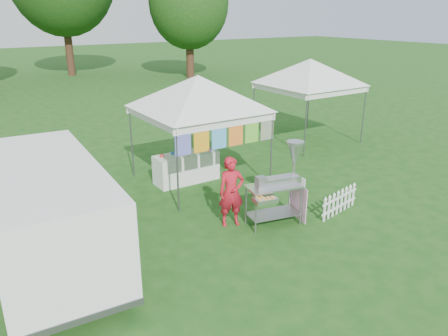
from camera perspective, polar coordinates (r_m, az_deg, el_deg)
ground at (r=9.91m, az=7.19°, el=-7.90°), size 120.00×120.00×0.00m
canopy_main at (r=11.76m, az=-3.43°, el=11.96°), size 4.24×4.24×3.45m
canopy_right at (r=16.28m, az=11.26°, el=13.80°), size 4.24×4.24×3.45m
tree_right at (r=32.69m, az=-4.64°, el=20.74°), size 5.60×5.60×8.42m
donut_cart at (r=9.76m, az=7.68°, el=-1.20°), size 1.49×0.93×1.89m
vendor at (r=9.70m, az=0.96°, el=-3.14°), size 0.67×0.54×1.60m
cargo_van at (r=8.83m, az=-22.23°, el=-5.17°), size 2.20×4.90×1.99m
picket_fence at (r=10.80m, az=14.86°, el=-4.34°), size 1.42×0.30×0.56m
display_table at (r=12.39m, az=-4.93°, el=0.05°), size 1.80×0.70×0.82m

